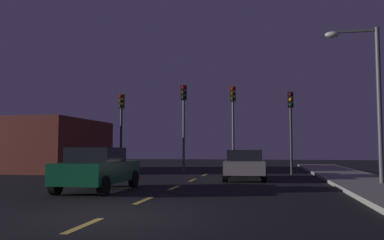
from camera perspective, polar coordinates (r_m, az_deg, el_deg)
ground_plane at (r=16.00m, az=-2.06°, el=-9.35°), size 80.00×80.00×0.00m
sidewalk_curb_right at (r=16.12m, az=25.28°, el=-8.66°), size 3.00×40.00×0.15m
lane_stripe_nearest at (r=8.26m, az=-15.00°, el=-14.18°), size 0.16×1.60×0.01m
lane_stripe_second at (r=11.77m, az=-6.84°, el=-11.22°), size 0.16×1.60×0.01m
lane_stripe_third at (r=15.42m, az=-2.55°, el=-9.54°), size 0.16×1.60×0.01m
lane_stripe_fourth at (r=19.13m, az=0.06°, el=-8.48°), size 0.16×1.60×0.01m
lane_stripe_fifth at (r=22.86m, az=1.82°, el=-7.76°), size 0.16×1.60×0.01m
traffic_signal_far_left at (r=25.25m, az=-9.97°, el=0.38°), size 0.32×0.38×4.86m
traffic_signal_center_left at (r=24.18m, az=-1.18°, el=1.17°), size 0.32×0.38×5.29m
traffic_signal_center_right at (r=23.75m, az=5.82°, el=1.06°), size 0.32×0.38×5.15m
traffic_signal_far_right at (r=23.68m, az=13.78°, el=0.51°), size 0.32×0.38×4.72m
car_stopped_ahead at (r=19.61m, az=7.44°, el=-6.20°), size 2.09×4.59×1.42m
car_adjacent_lane at (r=14.58m, az=-13.15°, el=-6.72°), size 1.86×4.04×1.52m
street_lamp_right at (r=17.33m, az=23.74°, el=4.15°), size 2.07×0.36×6.26m
storefront_left at (r=28.69m, az=-19.63°, el=-3.40°), size 5.88×8.10×3.39m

